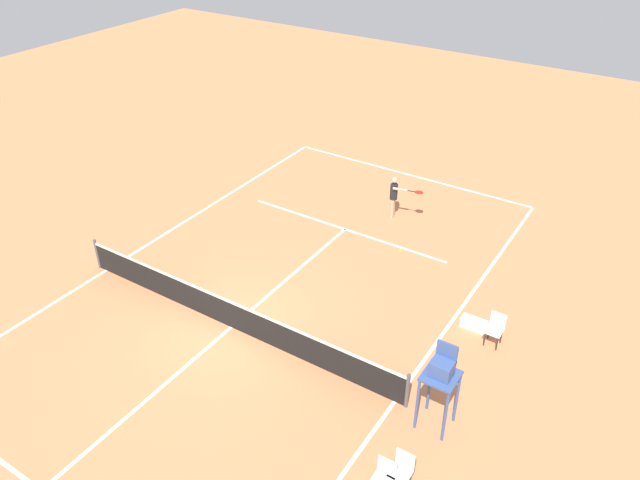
% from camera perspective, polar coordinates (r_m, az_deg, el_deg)
% --- Properties ---
extents(ground_plane, '(60.00, 60.00, 0.00)m').
position_cam_1_polar(ground_plane, '(18.30, -8.11, -7.89)').
color(ground_plane, '#D37A4C').
extents(court_lines, '(10.63, 23.44, 0.01)m').
position_cam_1_polar(court_lines, '(18.30, -8.11, -7.88)').
color(court_lines, white).
rests_on(court_lines, ground).
extents(tennis_net, '(11.23, 0.10, 1.07)m').
position_cam_1_polar(tennis_net, '(17.99, -8.23, -6.68)').
color(tennis_net, '#4C4C51').
rests_on(tennis_net, ground).
extents(player_serving, '(1.29, 0.45, 1.63)m').
position_cam_1_polar(player_serving, '(22.95, 6.89, 4.20)').
color(player_serving, '#D8A884').
rests_on(player_serving, ground).
extents(tennis_ball, '(0.07, 0.07, 0.07)m').
position_cam_1_polar(tennis_ball, '(21.42, 7.38, -1.01)').
color(tennis_ball, '#CCE033').
rests_on(tennis_ball, ground).
extents(umpire_chair, '(0.80, 0.80, 2.41)m').
position_cam_1_polar(umpire_chair, '(14.69, 11.04, -12.01)').
color(umpire_chair, '#38518C').
rests_on(umpire_chair, ground).
extents(courtside_chair_near, '(0.44, 0.46, 0.95)m').
position_cam_1_polar(courtside_chair_near, '(14.05, 5.84, -20.82)').
color(courtside_chair_near, '#262626').
rests_on(courtside_chair_near, ground).
extents(courtside_chair_mid, '(0.44, 0.46, 0.95)m').
position_cam_1_polar(courtside_chair_mid, '(17.93, 15.78, -7.75)').
color(courtside_chair_mid, '#262626').
rests_on(courtside_chair_mid, ground).
extents(courtside_chair_far, '(0.44, 0.46, 0.95)m').
position_cam_1_polar(courtside_chair_far, '(14.20, 7.50, -20.16)').
color(courtside_chair_far, '#262626').
rests_on(courtside_chair_far, ground).
extents(equipment_bag, '(0.76, 0.32, 0.30)m').
position_cam_1_polar(equipment_bag, '(18.53, 13.93, -7.47)').
color(equipment_bag, white).
rests_on(equipment_bag, ground).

